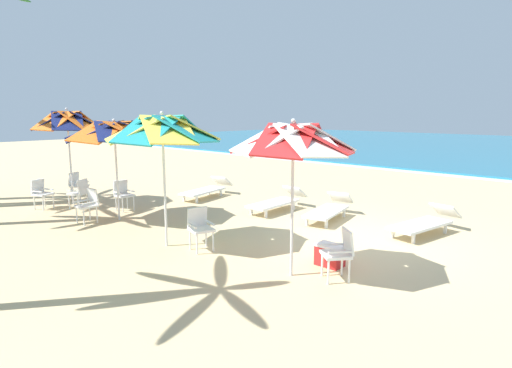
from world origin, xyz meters
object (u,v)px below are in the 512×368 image
object	(u,v)px
plastic_chair_3	(89,203)
plastic_chair_5	(80,192)
beach_umbrella_1	(162,130)
plastic_chair_2	(123,193)
sun_lounger_0	(425,222)
sun_lounger_3	(207,189)
beach_umbrella_2	(114,132)
plastic_chair_1	(200,226)
cooler_box	(330,255)
beach_umbrella_0	(293,140)
sun_lounger_1	(329,209)
sun_lounger_2	(278,201)
plastic_chair_4	(77,184)
plastic_chair_6	(41,192)
beach_umbrella_3	(67,122)
plastic_chair_0	(340,251)

from	to	relation	value
plastic_chair_3	plastic_chair_5	xyz separation A→B (m)	(-1.73, 0.54, 0.00)
beach_umbrella_1	plastic_chair_2	world-z (taller)	beach_umbrella_1
sun_lounger_0	sun_lounger_3	world-z (taller)	same
beach_umbrella_2	sun_lounger_0	size ratio (longest dim) A/B	1.18
plastic_chair_1	plastic_chair_2	distance (m)	4.36
plastic_chair_2	sun_lounger_3	bearing A→B (deg)	83.11
cooler_box	beach_umbrella_0	bearing A→B (deg)	-104.68
plastic_chair_1	cooler_box	world-z (taller)	plastic_chair_1
beach_umbrella_1	sun_lounger_1	bearing A→B (deg)	73.32
sun_lounger_2	sun_lounger_1	bearing A→B (deg)	6.66
plastic_chair_1	sun_lounger_0	xyz separation A→B (m)	(2.93, 4.24, -0.22)
beach_umbrella_2	sun_lounger_2	xyz separation A→B (m)	(2.38, 3.60, -2.00)
plastic_chair_4	beach_umbrella_2	bearing A→B (deg)	-7.12
beach_umbrella_2	plastic_chair_6	distance (m)	3.43
beach_umbrella_3	plastic_chair_5	size ratio (longest dim) A/B	3.36
plastic_chair_0	plastic_chair_3	xyz separation A→B (m)	(-6.62, -1.18, 0.00)
sun_lounger_2	cooler_box	bearing A→B (deg)	-37.25
plastic_chair_1	plastic_chair_5	xyz separation A→B (m)	(-5.45, -0.03, 0.00)
beach_umbrella_0	cooler_box	distance (m)	2.29
beach_umbrella_3	plastic_chair_4	bearing A→B (deg)	146.54
beach_umbrella_0	beach_umbrella_3	bearing A→B (deg)	-179.03
plastic_chair_1	sun_lounger_3	distance (m)	5.30
beach_umbrella_2	beach_umbrella_0	bearing A→B (deg)	1.10
plastic_chair_3	plastic_chair_4	world-z (taller)	same
plastic_chair_0	plastic_chair_5	bearing A→B (deg)	-175.61
beach_umbrella_3	sun_lounger_0	world-z (taller)	beach_umbrella_3
beach_umbrella_1	sun_lounger_2	xyz separation A→B (m)	(-0.35, 4.02, -2.14)
beach_umbrella_0	sun_lounger_3	distance (m)	7.30
plastic_chair_1	sun_lounger_0	size ratio (longest dim) A/B	0.39
sun_lounger_1	plastic_chair_1	bearing A→B (deg)	-98.31
plastic_chair_6	sun_lounger_1	size ratio (longest dim) A/B	0.39
beach_umbrella_0	plastic_chair_5	xyz separation A→B (m)	(-7.66, -0.23, -1.82)
sun_lounger_3	plastic_chair_6	bearing A→B (deg)	-117.47
plastic_chair_2	plastic_chair_4	distance (m)	2.53
plastic_chair_2	plastic_chair_6	bearing A→B (deg)	-141.47
sun_lounger_1	plastic_chair_5	bearing A→B (deg)	-146.99
beach_umbrella_3	cooler_box	distance (m)	8.92
plastic_chair_6	sun_lounger_2	size ratio (longest dim) A/B	0.40
sun_lounger_1	sun_lounger_3	world-z (taller)	same
beach_umbrella_2	plastic_chair_5	bearing A→B (deg)	-176.68
sun_lounger_1	sun_lounger_0	bearing A→B (deg)	8.78
sun_lounger_2	sun_lounger_3	world-z (taller)	same
plastic_chair_3	plastic_chair_1	bearing A→B (deg)	8.81
plastic_chair_4	sun_lounger_3	xyz separation A→B (m)	(2.86, 3.01, -0.22)
beach_umbrella_0	plastic_chair_0	xyz separation A→B (m)	(0.69, 0.42, -1.82)
beach_umbrella_0	plastic_chair_3	bearing A→B (deg)	-172.62
beach_umbrella_1	cooler_box	world-z (taller)	beach_umbrella_1
plastic_chair_3	sun_lounger_3	bearing A→B (deg)	93.35
beach_umbrella_1	plastic_chair_3	world-z (taller)	beach_umbrella_1
plastic_chair_6	sun_lounger_0	world-z (taller)	plastic_chair_6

